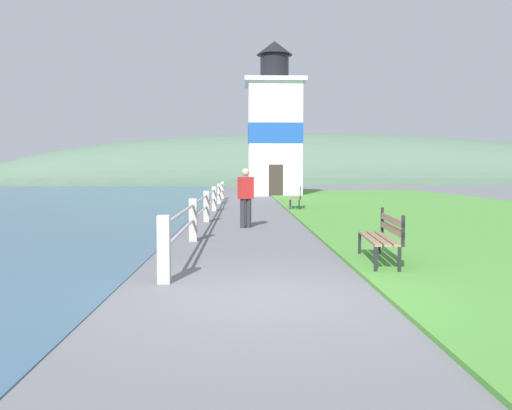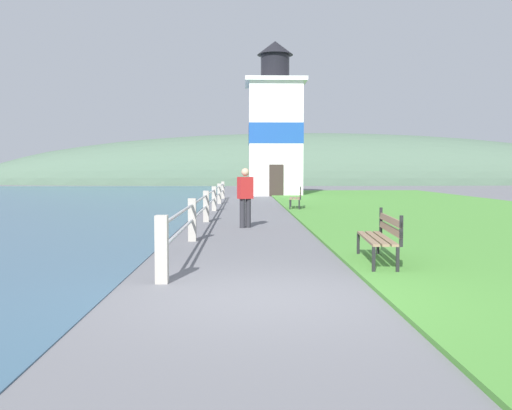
{
  "view_description": "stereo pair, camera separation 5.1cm",
  "coord_description": "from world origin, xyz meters",
  "px_view_note": "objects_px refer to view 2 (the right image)",
  "views": [
    {
      "loc": [
        -0.3,
        -7.22,
        1.64
      ],
      "look_at": [
        0.24,
        14.7,
        0.3
      ],
      "focal_mm": 40.0,
      "sensor_mm": 36.0,
      "label": 1
    },
    {
      "loc": [
        -0.25,
        -7.22,
        1.64
      ],
      "look_at": [
        0.24,
        14.7,
        0.3
      ],
      "focal_mm": 40.0,
      "sensor_mm": 36.0,
      "label": 2
    }
  ],
  "objects_px": {
    "park_bench_near": "(382,234)",
    "lighthouse": "(275,130)",
    "park_bench_midway": "(297,197)",
    "person_strolling": "(245,196)"
  },
  "relations": [
    {
      "from": "person_strolling",
      "to": "lighthouse",
      "type": "bearing_deg",
      "value": -33.22
    },
    {
      "from": "lighthouse",
      "to": "person_strolling",
      "type": "bearing_deg",
      "value": -95.42
    },
    {
      "from": "person_strolling",
      "to": "park_bench_near",
      "type": "bearing_deg",
      "value": 171.85
    },
    {
      "from": "park_bench_near",
      "to": "person_strolling",
      "type": "distance_m",
      "value": 6.92
    },
    {
      "from": "park_bench_midway",
      "to": "person_strolling",
      "type": "distance_m",
      "value": 7.87
    },
    {
      "from": "park_bench_near",
      "to": "lighthouse",
      "type": "distance_m",
      "value": 28.06
    },
    {
      "from": "park_bench_near",
      "to": "person_strolling",
      "type": "bearing_deg",
      "value": -66.07
    },
    {
      "from": "park_bench_near",
      "to": "park_bench_midway",
      "type": "bearing_deg",
      "value": -85.18
    },
    {
      "from": "lighthouse",
      "to": "park_bench_midway",
      "type": "bearing_deg",
      "value": -89.3
    },
    {
      "from": "park_bench_near",
      "to": "park_bench_midway",
      "type": "height_order",
      "value": "same"
    }
  ]
}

